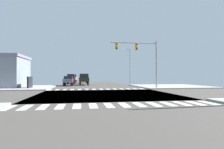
# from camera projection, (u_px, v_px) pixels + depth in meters

# --- Properties ---
(ground) EXTENTS (90.00, 90.00, 0.05)m
(ground) POSITION_uv_depth(u_px,v_px,m) (106.00, 94.00, 19.18)
(ground) COLOR #46413C
(sidewalk_corner_ne) EXTENTS (12.00, 12.00, 0.14)m
(sidewalk_corner_ne) POSITION_uv_depth(u_px,v_px,m) (170.00, 86.00, 33.11)
(sidewalk_corner_ne) COLOR #A09B91
(sidewalk_corner_ne) RESTS_ON ground
(sidewalk_corner_nw) EXTENTS (12.00, 12.00, 0.14)m
(sidewalk_corner_nw) POSITION_uv_depth(u_px,v_px,m) (13.00, 88.00, 28.94)
(sidewalk_corner_nw) COLOR #9E9798
(sidewalk_corner_nw) RESTS_ON ground
(crosswalk_near) EXTENTS (13.50, 2.00, 0.01)m
(crosswalk_near) POSITION_uv_depth(u_px,v_px,m) (117.00, 105.00, 11.94)
(crosswalk_near) COLOR silver
(crosswalk_near) RESTS_ON ground
(crosswalk_far) EXTENTS (13.50, 2.00, 0.01)m
(crosswalk_far) POSITION_uv_depth(u_px,v_px,m) (98.00, 89.00, 26.35)
(crosswalk_far) COLOR silver
(crosswalk_far) RESTS_ON ground
(traffic_signal_mast) EXTENTS (7.08, 0.55, 7.17)m
(traffic_signal_mast) POSITION_uv_depth(u_px,v_px,m) (140.00, 53.00, 27.64)
(traffic_signal_mast) COLOR gray
(traffic_signal_mast) RESTS_ON ground
(street_lamp) EXTENTS (1.78, 0.32, 7.84)m
(street_lamp) POSITION_uv_depth(u_px,v_px,m) (129.00, 63.00, 41.22)
(street_lamp) COLOR gray
(street_lamp) RESTS_ON ground
(sedan_nearside_1) EXTENTS (1.80, 4.30, 1.88)m
(sedan_nearside_1) POSITION_uv_depth(u_px,v_px,m) (68.00, 80.00, 35.84)
(sedan_nearside_1) COLOR black
(sedan_nearside_1) RESTS_ON ground
(suv_farside_1) EXTENTS (1.96, 4.60, 2.34)m
(suv_farside_1) POSITION_uv_depth(u_px,v_px,m) (83.00, 78.00, 49.79)
(suv_farside_1) COLOR black
(suv_farside_1) RESTS_ON ground
(pickup_queued_1) EXTENTS (2.00, 5.10, 2.35)m
(pickup_queued_1) POSITION_uv_depth(u_px,v_px,m) (73.00, 78.00, 57.43)
(pickup_queued_1) COLOR black
(pickup_queued_1) RESTS_ON ground
(suv_leading_3) EXTENTS (1.96, 4.60, 2.34)m
(suv_leading_3) POSITION_uv_depth(u_px,v_px,m) (71.00, 78.00, 45.03)
(suv_leading_3) COLOR black
(suv_leading_3) RESTS_ON ground
(pickup_middle_2) EXTENTS (2.00, 5.10, 2.35)m
(pickup_middle_2) POSITION_uv_depth(u_px,v_px,m) (84.00, 79.00, 38.75)
(pickup_middle_2) COLOR black
(pickup_middle_2) RESTS_ON ground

